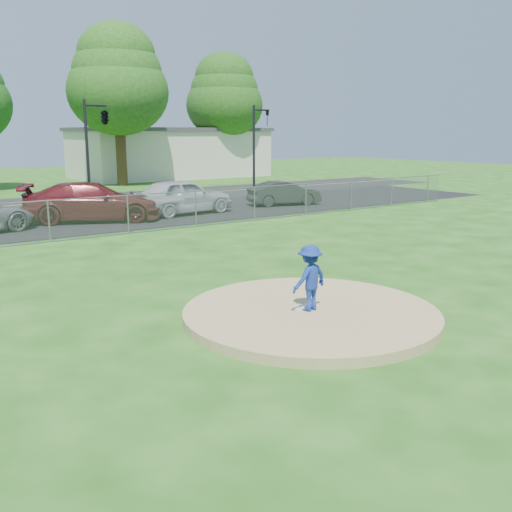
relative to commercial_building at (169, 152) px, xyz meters
The scene contains 15 objects.
ground 32.32m from the commercial_building, 119.74° to the right, with size 120.00×120.00×0.00m, color #1C5212.
pitchers_mound 41.28m from the commercial_building, 112.83° to the right, with size 5.40×5.40×0.20m, color tan.
pitching_rubber 41.09m from the commercial_building, 112.94° to the right, with size 0.60×0.15×0.04m, color white.
chain_link_fence 30.56m from the commercial_building, 121.61° to the right, with size 40.00×0.06×1.50m, color gray.
parking_lot 26.89m from the commercial_building, 126.66° to the right, with size 50.00×8.00×0.01m, color black.
street 21.37m from the commercial_building, 138.81° to the right, with size 60.00×7.00×0.01m, color black.
commercial_building is the anchor object (origin of this frame).
tree_right 10.73m from the commercial_building, 139.40° to the right, with size 7.28×7.28×11.63m.
tree_far_right 7.00m from the commercial_building, 36.87° to the right, with size 6.72×6.72×10.74m.
traffic_signal_center 20.17m from the commercial_building, 126.94° to the right, with size 1.42×2.48×5.60m.
traffic_signal_right 16.14m from the commercial_building, 96.29° to the right, with size 1.28×0.20×5.60m.
pitcher 41.29m from the commercial_building, 112.90° to the right, with size 0.90×0.52×1.39m, color navy.
parked_car_darkred 26.69m from the commercial_building, 124.24° to the right, with size 2.41×5.92×1.72m, color maroon.
parked_car_pearl 24.78m from the commercial_building, 115.55° to the right, with size 2.03×5.04×1.72m, color silver.
parked_car_charcoal 22.86m from the commercial_building, 101.30° to the right, with size 1.37×3.92×1.29m, color #28282A.
Camera 1 is at (-7.61, -8.74, 3.84)m, focal length 40.00 mm.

